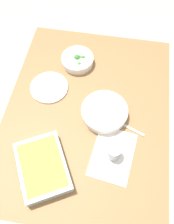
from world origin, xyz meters
The scene contains 9 objects.
ground_plane centered at (0.00, 0.00, 0.00)m, with size 6.00×6.00×0.00m, color #B2A899.
dining_table centered at (0.00, 0.00, 0.65)m, with size 1.20×0.90×0.74m.
placemat centered at (0.22, 0.17, 0.74)m, with size 0.28×0.20×0.00m, color silver.
stew_bowl centered at (0.00, 0.10, 0.77)m, with size 0.25×0.25×0.06m.
broccoli_bowl centered at (-0.33, -0.12, 0.77)m, with size 0.20×0.20×0.07m.
baking_dish centered at (0.35, -0.16, 0.77)m, with size 0.37×0.34×0.06m.
drink_cup centered at (0.22, 0.17, 0.78)m, with size 0.07×0.07×0.08m.
side_plate centered at (-0.12, -0.24, 0.75)m, with size 0.22×0.22×0.01m, color white.
spoon_by_stew centered at (0.05, 0.21, 0.74)m, with size 0.08×0.17×0.01m.
Camera 1 is at (0.62, 0.10, 1.89)m, focal length 37.93 mm.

